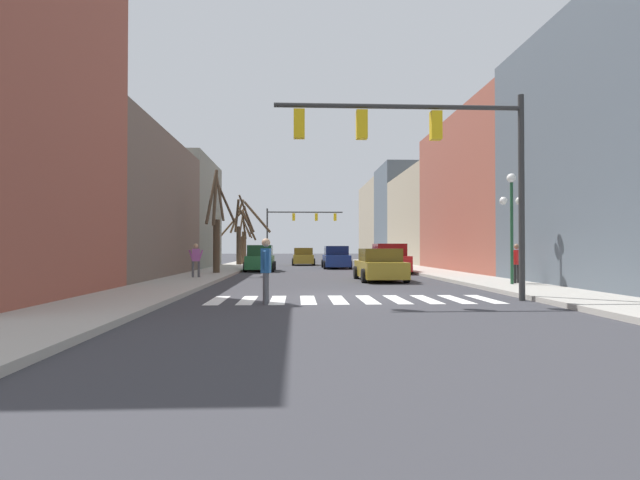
% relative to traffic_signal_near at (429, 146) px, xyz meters
% --- Properties ---
extents(ground_plane, '(240.00, 240.00, 0.00)m').
position_rel_traffic_signal_near_xyz_m(ground_plane, '(-2.21, 1.51, -4.58)').
color(ground_plane, '#38383D').
extents(sidewalk_left, '(2.86, 90.00, 0.15)m').
position_rel_traffic_signal_near_xyz_m(sidewalk_left, '(-8.87, 1.51, -4.50)').
color(sidewalk_left, '#ADA89E').
rests_on(sidewalk_left, ground_plane).
extents(sidewalk_right, '(2.86, 90.00, 0.15)m').
position_rel_traffic_signal_near_xyz_m(sidewalk_right, '(4.45, 1.51, -4.50)').
color(sidewalk_right, '#ADA89E').
rests_on(sidewalk_right, ground_plane).
extents(building_row_left, '(6.00, 32.90, 11.99)m').
position_rel_traffic_signal_near_xyz_m(building_row_left, '(-13.30, 10.56, 0.08)').
color(building_row_left, '#934C3D').
rests_on(building_row_left, ground_plane).
extents(building_row_right, '(6.00, 67.81, 11.12)m').
position_rel_traffic_signal_near_xyz_m(building_row_right, '(8.88, 29.72, 0.50)').
color(building_row_right, '#515B66').
rests_on(building_row_right, ground_plane).
extents(crosswalk_stripes, '(8.55, 2.60, 0.01)m').
position_rel_traffic_signal_near_xyz_m(crosswalk_stripes, '(-2.21, 0.50, -4.58)').
color(crosswalk_stripes, white).
rests_on(crosswalk_stripes, ground_plane).
extents(traffic_signal_near, '(7.43, 0.28, 6.13)m').
position_rel_traffic_signal_near_xyz_m(traffic_signal_near, '(0.00, 0.00, 0.00)').
color(traffic_signal_near, '#2D2D2D').
rests_on(traffic_signal_near, ground_plane).
extents(traffic_signal_far, '(8.60, 0.28, 6.01)m').
position_rel_traffic_signal_near_xyz_m(traffic_signal_far, '(-3.91, 41.79, -0.04)').
color(traffic_signal_far, '#2D2D2D').
rests_on(traffic_signal_far, ground_plane).
extents(street_lamp_right_corner, '(0.95, 0.36, 4.34)m').
position_rel_traffic_signal_near_xyz_m(street_lamp_right_corner, '(4.52, 4.64, -1.36)').
color(street_lamp_right_corner, '#1E4C2D').
rests_on(street_lamp_right_corner, sidewalk_right).
extents(car_parked_right_mid, '(2.10, 4.77, 1.71)m').
position_rel_traffic_signal_near_xyz_m(car_parked_right_mid, '(-0.87, 23.52, -3.78)').
color(car_parked_right_mid, navy).
rests_on(car_parked_right_mid, ground_plane).
extents(car_parked_right_near, '(2.14, 4.78, 1.53)m').
position_rel_traffic_signal_near_xyz_m(car_parked_right_near, '(0.08, 9.18, -3.86)').
color(car_parked_right_near, '#A38423').
rests_on(car_parked_right_near, ground_plane).
extents(car_driving_toward_lane, '(2.05, 4.51, 1.57)m').
position_rel_traffic_signal_near_xyz_m(car_driving_toward_lane, '(-3.28, 30.94, -3.84)').
color(car_driving_toward_lane, '#A38423').
rests_on(car_driving_toward_lane, ground_plane).
extents(car_at_intersection, '(1.97, 4.18, 1.75)m').
position_rel_traffic_signal_near_xyz_m(car_at_intersection, '(-6.34, 19.21, -3.77)').
color(car_at_intersection, '#236B38').
rests_on(car_at_intersection, ground_plane).
extents(car_parked_left_mid, '(2.18, 4.32, 1.82)m').
position_rel_traffic_signal_near_xyz_m(car_parked_left_mid, '(1.82, 16.02, -3.74)').
color(car_parked_left_mid, red).
rests_on(car_parked_left_mid, ground_plane).
extents(pedestrian_on_left_sidewalk, '(0.70, 0.29, 1.63)m').
position_rel_traffic_signal_near_xyz_m(pedestrian_on_left_sidewalk, '(-8.76, 9.83, -3.47)').
color(pedestrian_on_left_sidewalk, '#4C4C51').
rests_on(pedestrian_on_left_sidewalk, sidewalk_left).
extents(pedestrian_crossing_street, '(0.57, 0.50, 1.58)m').
position_rel_traffic_signal_near_xyz_m(pedestrian_crossing_street, '(4.94, 5.15, -3.50)').
color(pedestrian_crossing_street, black).
rests_on(pedestrian_crossing_street, sidewalk_right).
extents(pedestrian_near_right_corner, '(0.27, 0.79, 1.83)m').
position_rel_traffic_signal_near_xyz_m(pedestrian_near_right_corner, '(-4.76, -0.45, -3.49)').
color(pedestrian_near_right_corner, '#4C4C51').
rests_on(pedestrian_near_right_corner, ground_plane).
extents(street_tree_left_mid, '(1.41, 2.11, 4.71)m').
position_rel_traffic_signal_near_xyz_m(street_tree_left_mid, '(-8.43, 29.49, -2.22)').
color(street_tree_left_mid, brown).
rests_on(street_tree_left_mid, sidewalk_left).
extents(street_tree_right_far, '(4.68, 3.13, 5.88)m').
position_rel_traffic_signal_near_xyz_m(street_tree_right_far, '(-8.64, 31.15, -1.52)').
color(street_tree_right_far, brown).
rests_on(street_tree_right_far, sidewalk_left).
extents(street_tree_left_far, '(1.86, 1.74, 6.00)m').
position_rel_traffic_signal_near_xyz_m(street_tree_left_far, '(-8.75, 28.62, -1.80)').
color(street_tree_left_far, '#473828').
rests_on(street_tree_left_far, sidewalk_left).
extents(street_tree_right_mid, '(1.47, 1.70, 5.90)m').
position_rel_traffic_signal_near_xyz_m(street_tree_right_mid, '(-8.43, 13.98, -1.81)').
color(street_tree_right_mid, '#473828').
rests_on(street_tree_right_mid, sidewalk_left).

